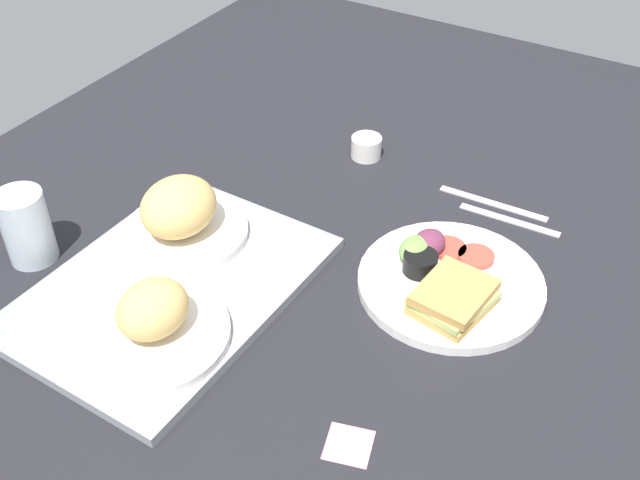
% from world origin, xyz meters
% --- Properties ---
extents(ground_plane, '(1.90, 1.50, 0.03)m').
position_xyz_m(ground_plane, '(0.00, 0.00, -0.01)').
color(ground_plane, black).
extents(serving_tray, '(0.46, 0.34, 0.02)m').
position_xyz_m(serving_tray, '(-0.15, 0.18, 0.01)').
color(serving_tray, gray).
rests_on(serving_tray, ground_plane).
extents(bread_plate_near, '(0.22, 0.22, 0.09)m').
position_xyz_m(bread_plate_near, '(-0.25, 0.13, 0.04)').
color(bread_plate_near, white).
rests_on(bread_plate_near, serving_tray).
extents(bread_plate_far, '(0.20, 0.20, 0.10)m').
position_xyz_m(bread_plate_far, '(-0.06, 0.24, 0.06)').
color(bread_plate_far, white).
rests_on(bread_plate_far, serving_tray).
extents(plate_with_salad, '(0.28, 0.28, 0.05)m').
position_xyz_m(plate_with_salad, '(0.06, -0.16, 0.02)').
color(plate_with_salad, white).
rests_on(plate_with_salad, ground_plane).
extents(drinking_glass, '(0.07, 0.07, 0.12)m').
position_xyz_m(drinking_glass, '(-0.20, 0.42, 0.06)').
color(drinking_glass, silver).
rests_on(drinking_glass, ground_plane).
extents(espresso_cup, '(0.06, 0.06, 0.04)m').
position_xyz_m(espresso_cup, '(0.32, 0.11, 0.02)').
color(espresso_cup, silver).
rests_on(espresso_cup, ground_plane).
extents(fork, '(0.02, 0.17, 0.01)m').
position_xyz_m(fork, '(0.27, -0.19, 0.00)').
color(fork, '#B7B7BC').
rests_on(fork, ground_plane).
extents(knife, '(0.02, 0.19, 0.01)m').
position_xyz_m(knife, '(0.30, -0.15, 0.00)').
color(knife, '#B7B7BC').
rests_on(knife, ground_plane).
extents(sticky_note, '(0.07, 0.07, 0.00)m').
position_xyz_m(sticky_note, '(-0.26, -0.18, 0.00)').
color(sticky_note, pink).
rests_on(sticky_note, ground_plane).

